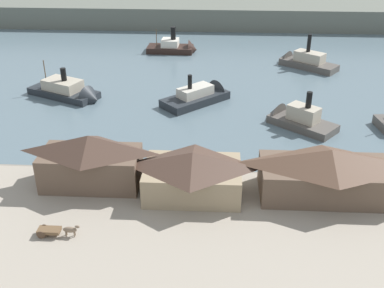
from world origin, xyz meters
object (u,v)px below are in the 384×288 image
object	(u,v)px
ferry_outer_harbor	(203,95)
ferry_departing_north	(295,118)
ferry_shed_customs_shed	(329,172)
ferry_approaching_east	(71,92)
ferry_near_quay	(177,48)
ferry_mid_harbor	(303,61)
horse_cart	(56,230)
ferry_shed_central_terminal	(193,173)
ferry_shed_west_terminal	(90,160)

from	to	relation	value
ferry_outer_harbor	ferry_departing_north	size ratio (longest dim) A/B	1.12
ferry_shed_customs_shed	ferry_approaching_east	world-z (taller)	ferry_shed_customs_shed
ferry_approaching_east	ferry_near_quay	distance (m)	46.26
ferry_shed_customs_shed	ferry_outer_harbor	distance (m)	46.79
ferry_shed_customs_shed	ferry_mid_harbor	bearing A→B (deg)	84.35
ferry_shed_customs_shed	ferry_departing_north	xyz separation A→B (m)	(-0.92, 28.89, -3.86)
ferry_near_quay	horse_cart	bearing A→B (deg)	-95.23
ferry_shed_customs_shed	ferry_outer_harbor	world-z (taller)	ferry_shed_customs_shed
horse_cart	ferry_approaching_east	distance (m)	55.75
ferry_mid_harbor	ferry_departing_north	xyz separation A→B (m)	(-7.78, -40.41, -0.16)
ferry_shed_customs_shed	ferry_outer_harbor	bearing A→B (deg)	117.18
ferry_shed_central_terminal	ferry_departing_north	xyz separation A→B (m)	(20.40, 29.58, -3.47)
ferry_shed_west_terminal	ferry_mid_harbor	xyz separation A→B (m)	(44.92, 68.24, -4.11)
ferry_departing_north	ferry_mid_harbor	bearing A→B (deg)	79.10
ferry_shed_central_terminal	ferry_outer_harbor	distance (m)	42.31
horse_cart	ferry_approaching_east	world-z (taller)	ferry_approaching_east
ferry_shed_central_terminal	ferry_approaching_east	xyz separation A→B (m)	(-32.30, 42.06, -3.48)
ferry_near_quay	ferry_approaching_east	bearing A→B (deg)	-119.01
ferry_shed_customs_shed	ferry_near_quay	distance (m)	87.66
ferry_shed_central_terminal	ferry_near_quay	xyz separation A→B (m)	(-9.86, 82.52, -3.52)
ferry_shed_west_terminal	ferry_outer_harbor	xyz separation A→B (m)	(16.76, 40.41, -4.39)
horse_cart	ferry_outer_harbor	world-z (taller)	ferry_outer_harbor
horse_cart	ferry_departing_north	world-z (taller)	ferry_departing_north
ferry_shed_central_terminal	ferry_approaching_east	distance (m)	53.15
ferry_shed_customs_shed	ferry_near_quay	xyz separation A→B (m)	(-31.18, 81.84, -3.90)
ferry_shed_central_terminal	ferry_near_quay	size ratio (longest dim) A/B	0.97
ferry_near_quay	ferry_departing_north	xyz separation A→B (m)	(30.26, -52.94, 0.05)
horse_cart	ferry_near_quay	distance (m)	94.87
ferry_approaching_east	ferry_shed_west_terminal	bearing A→B (deg)	-68.90
ferry_approaching_east	ferry_mid_harbor	size ratio (longest dim) A/B	1.16
ferry_near_quay	ferry_shed_customs_shed	bearing A→B (deg)	-69.14
ferry_approaching_east	ferry_mid_harbor	distance (m)	66.61
ferry_shed_west_terminal	ferry_departing_north	world-z (taller)	ferry_shed_west_terminal
ferry_outer_harbor	ferry_shed_west_terminal	bearing A→B (deg)	-112.53
ferry_approaching_east	ferry_departing_north	xyz separation A→B (m)	(52.70, -12.48, 0.01)
ferry_mid_harbor	ferry_shed_west_terminal	bearing A→B (deg)	-123.35
ferry_shed_west_terminal	ferry_departing_north	bearing A→B (deg)	36.85
ferry_shed_central_terminal	ferry_mid_harbor	xyz separation A→B (m)	(28.18, 69.99, -3.31)
ferry_shed_west_terminal	ferry_shed_customs_shed	distance (m)	38.08
ferry_shed_central_terminal	ferry_mid_harbor	size ratio (longest dim) A/B	0.88
horse_cart	ferry_mid_harbor	size ratio (longest dim) A/B	0.34
ferry_mid_harbor	ferry_near_quay	size ratio (longest dim) A/B	1.11
ferry_shed_customs_shed	ferry_near_quay	world-z (taller)	ferry_shed_customs_shed
ferry_mid_harbor	ferry_near_quay	xyz separation A→B (m)	(-38.04, 12.53, -0.20)
ferry_shed_west_terminal	ferry_mid_harbor	distance (m)	81.80
ferry_outer_harbor	ferry_near_quay	bearing A→B (deg)	103.77
ferry_shed_west_terminal	ferry_shed_central_terminal	world-z (taller)	ferry_shed_west_terminal
horse_cart	ferry_outer_harbor	size ratio (longest dim) A/B	0.34
ferry_shed_west_terminal	ferry_outer_harbor	size ratio (longest dim) A/B	0.92
ferry_shed_central_terminal	ferry_shed_customs_shed	size ratio (longest dim) A/B	0.72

